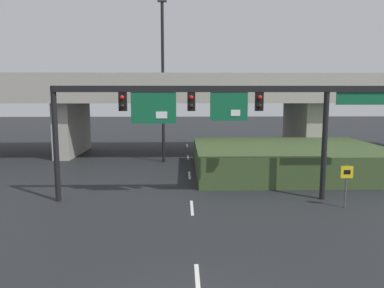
{
  "coord_description": "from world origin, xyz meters",
  "views": [
    {
      "loc": [
        -0.42,
        -8.85,
        5.58
      ],
      "look_at": [
        0.0,
        8.69,
        3.18
      ],
      "focal_mm": 35.0,
      "sensor_mm": 36.0,
      "label": 1
    }
  ],
  "objects_px": {
    "highway_light_pole_near": "(163,78)",
    "speed_limit_sign": "(346,180)",
    "parked_sedan_near_right": "(367,174)",
    "signal_gantry": "(213,107)"
  },
  "relations": [
    {
      "from": "highway_light_pole_near",
      "to": "speed_limit_sign",
      "type": "bearing_deg",
      "value": -52.86
    },
    {
      "from": "parked_sedan_near_right",
      "to": "signal_gantry",
      "type": "bearing_deg",
      "value": -166.37
    },
    {
      "from": "speed_limit_sign",
      "to": "parked_sedan_near_right",
      "type": "relative_size",
      "value": 0.49
    },
    {
      "from": "speed_limit_sign",
      "to": "parked_sedan_near_right",
      "type": "distance_m",
      "value": 5.61
    },
    {
      "from": "speed_limit_sign",
      "to": "highway_light_pole_near",
      "type": "bearing_deg",
      "value": 127.14
    },
    {
      "from": "signal_gantry",
      "to": "speed_limit_sign",
      "type": "xyz_separation_m",
      "value": [
        6.37,
        -1.53,
        -3.47
      ]
    },
    {
      "from": "highway_light_pole_near",
      "to": "parked_sedan_near_right",
      "type": "height_order",
      "value": "highway_light_pole_near"
    },
    {
      "from": "highway_light_pole_near",
      "to": "parked_sedan_near_right",
      "type": "xyz_separation_m",
      "value": [
        12.8,
        -8.07,
        -6.09
      ]
    },
    {
      "from": "signal_gantry",
      "to": "speed_limit_sign",
      "type": "distance_m",
      "value": 7.42
    },
    {
      "from": "signal_gantry",
      "to": "speed_limit_sign",
      "type": "bearing_deg",
      "value": -13.54
    }
  ]
}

